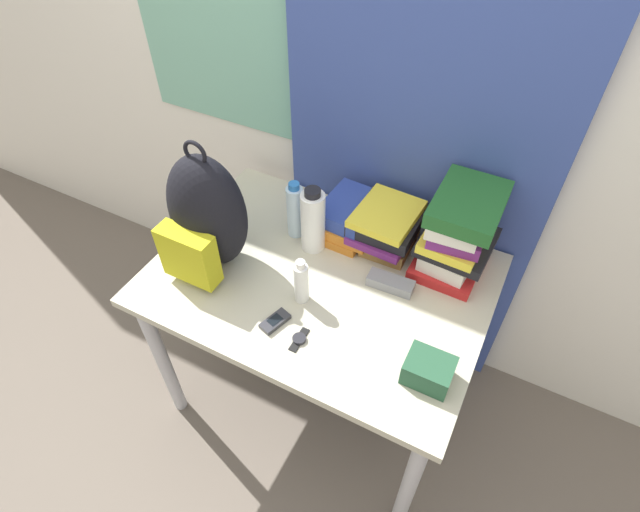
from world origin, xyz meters
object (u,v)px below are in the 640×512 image
at_px(book_stack_right, 458,233).
at_px(sunscreen_bottle, 301,282).
at_px(sports_bottle, 313,221).
at_px(sunglasses_case, 390,283).
at_px(book_stack_center, 388,226).
at_px(wristwatch, 299,339).
at_px(water_bottle, 295,211).
at_px(book_stack_left, 350,217).
at_px(backpack, 206,216).
at_px(camera_pouch, 429,370).
at_px(cell_phone, 275,321).

distance_m(book_stack_right, sunscreen_bottle, 0.52).
height_order(sports_bottle, sunglasses_case, sports_bottle).
distance_m(book_stack_center, wristwatch, 0.51).
distance_m(book_stack_center, sports_bottle, 0.26).
relative_size(water_bottle, sunglasses_case, 1.46).
height_order(book_stack_left, wristwatch, book_stack_left).
xyz_separation_m(book_stack_center, water_bottle, (-0.31, -0.10, 0.02)).
relative_size(book_stack_left, sunscreen_bottle, 1.47).
relative_size(book_stack_left, book_stack_right, 0.84).
relative_size(water_bottle, sports_bottle, 0.89).
xyz_separation_m(book_stack_left, sports_bottle, (-0.08, -0.13, 0.06)).
bearing_deg(backpack, book_stack_left, 45.55).
distance_m(sports_bottle, sunscreen_bottle, 0.24).
distance_m(sports_bottle, camera_pouch, 0.61).
bearing_deg(cell_phone, wristwatch, -12.14).
height_order(backpack, book_stack_right, backpack).
relative_size(book_stack_center, camera_pouch, 1.95).
xyz_separation_m(book_stack_left, cell_phone, (-0.02, -0.48, -0.05)).
bearing_deg(wristwatch, sports_bottle, 111.95).
height_order(sports_bottle, sunscreen_bottle, sports_bottle).
distance_m(book_stack_center, water_bottle, 0.32).
bearing_deg(backpack, book_stack_center, 35.61).
bearing_deg(book_stack_left, water_bottle, -148.23).
relative_size(cell_phone, camera_pouch, 0.79).
height_order(sports_bottle, cell_phone, sports_bottle).
xyz_separation_m(sports_bottle, wristwatch, (0.15, -0.37, -0.11)).
xyz_separation_m(book_stack_center, sunscreen_bottle, (-0.14, -0.36, -0.00)).
relative_size(backpack, book_stack_left, 1.86).
height_order(book_stack_center, sunglasses_case, book_stack_center).
distance_m(water_bottle, sports_bottle, 0.09).
bearing_deg(wristwatch, water_bottle, 120.50).
xyz_separation_m(sunscreen_bottle, wristwatch, (0.07, -0.14, -0.07)).
height_order(backpack, book_stack_left, backpack).
height_order(book_stack_right, cell_phone, book_stack_right).
distance_m(book_stack_center, sunscreen_bottle, 0.38).
height_order(book_stack_center, book_stack_right, book_stack_right).
bearing_deg(book_stack_right, sunglasses_case, -128.53).
distance_m(book_stack_right, wristwatch, 0.60).
distance_m(backpack, water_bottle, 0.32).
bearing_deg(water_bottle, book_stack_left, 31.77).
bearing_deg(camera_pouch, sports_bottle, 149.14).
xyz_separation_m(sunscreen_bottle, sunglasses_case, (0.23, 0.17, -0.06)).
bearing_deg(sunscreen_bottle, book_stack_center, 68.48).
xyz_separation_m(sports_bottle, sunscreen_bottle, (0.08, -0.23, -0.04)).
bearing_deg(wristwatch, camera_pouch, 8.24).
relative_size(sports_bottle, sunscreen_bottle, 1.46).
bearing_deg(backpack, cell_phone, -22.56).
distance_m(water_bottle, sunscreen_bottle, 0.31).
bearing_deg(sunglasses_case, backpack, -163.95).
distance_m(sunscreen_bottle, camera_pouch, 0.45).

